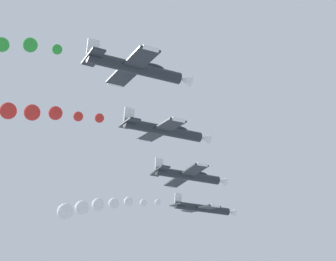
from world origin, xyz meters
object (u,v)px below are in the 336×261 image
object	(u,v)px
airplane_right_inner	(165,130)
airplane_left_inner	(189,176)
airplane_lead	(203,208)
airplane_left_outer	(137,68)

from	to	relation	value
airplane_right_inner	airplane_left_inner	bearing A→B (deg)	140.81
airplane_lead	airplane_right_inner	distance (m)	24.63
airplane_right_inner	airplane_left_outer	size ratio (longest dim) A/B	1.00
airplane_lead	airplane_right_inner	size ratio (longest dim) A/B	1.00
airplane_left_inner	airplane_left_outer	xyz separation A→B (m)	(18.18, -14.64, 2.36)
airplane_right_inner	airplane_left_outer	bearing A→B (deg)	-38.42
airplane_left_inner	airplane_left_outer	size ratio (longest dim) A/B	1.00
airplane_lead	airplane_left_outer	size ratio (longest dim) A/B	1.00
airplane_right_inner	airplane_lead	bearing A→B (deg)	141.71
airplane_left_inner	airplane_right_inner	distance (m)	12.60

